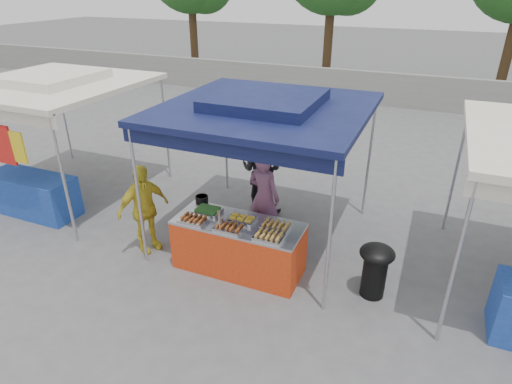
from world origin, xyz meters
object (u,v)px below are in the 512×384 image
at_px(helper_man, 262,171).
at_px(customer_person, 144,209).
at_px(vendor_woman, 264,197).
at_px(vendor_table, 239,246).
at_px(wok_burner, 375,266).
at_px(cooking_pot, 202,199).

distance_m(helper_man, customer_person, 2.41).
bearing_deg(vendor_woman, vendor_table, 100.18).
bearing_deg(vendor_table, wok_burner, 5.08).
distance_m(wok_burner, helper_man, 3.07).
height_order(vendor_woman, customer_person, vendor_woman).
relative_size(wok_burner, helper_man, 0.49).
bearing_deg(helper_man, customer_person, 61.16).
bearing_deg(helper_man, vendor_table, 104.98).
height_order(wok_burner, customer_person, customer_person).
xyz_separation_m(cooking_pot, wok_burner, (2.90, -0.17, -0.41)).
height_order(vendor_table, helper_man, helper_man).
distance_m(wok_burner, customer_person, 3.78).
relative_size(cooking_pot, helper_man, 0.12).
xyz_separation_m(vendor_table, wok_burner, (2.07, 0.18, 0.07)).
distance_m(cooking_pot, helper_man, 1.65).
distance_m(vendor_table, helper_man, 2.04).
distance_m(cooking_pot, wok_burner, 2.94).
height_order(vendor_table, wok_burner, vendor_table).
relative_size(wok_burner, customer_person, 0.54).
bearing_deg(wok_burner, vendor_table, 179.31).
bearing_deg(customer_person, vendor_woman, -31.68).
distance_m(vendor_woman, helper_man, 1.04).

